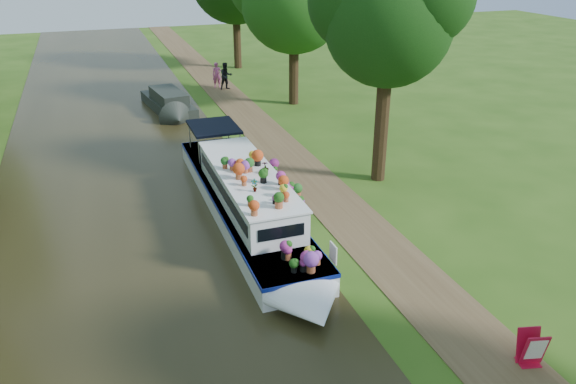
{
  "coord_description": "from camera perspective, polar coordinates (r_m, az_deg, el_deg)",
  "views": [
    {
      "loc": [
        -6.78,
        -15.77,
        9.02
      ],
      "look_at": [
        -1.08,
        0.29,
        1.3
      ],
      "focal_mm": 35.0,
      "sensor_mm": 36.0,
      "label": 1
    }
  ],
  "objects": [
    {
      "name": "towpath",
      "position": [
        19.83,
        6.5,
        -2.79
      ],
      "size": [
        2.2,
        100.0,
        0.03
      ],
      "primitive_type": "cube",
      "color": "brown",
      "rests_on": "ground"
    },
    {
      "name": "ground",
      "position": [
        19.39,
        3.3,
        -3.39
      ],
      "size": [
        100.0,
        100.0,
        0.0
      ],
      "primitive_type": "plane",
      "color": "#2C5014",
      "rests_on": "ground"
    },
    {
      "name": "pedestrian_dark",
      "position": [
        37.25,
        -6.31,
        11.63
      ],
      "size": [
        0.92,
        0.77,
        1.73
      ],
      "primitive_type": "imported",
      "rotation": [
        0.0,
        0.0,
        0.14
      ],
      "color": "black",
      "rests_on": "towpath"
    },
    {
      "name": "tree_near_overhang",
      "position": [
        21.73,
        10.17,
        17.63
      ],
      "size": [
        5.52,
        5.28,
        8.99
      ],
      "color": "black",
      "rests_on": "ground"
    },
    {
      "name": "second_boat",
      "position": [
        32.95,
        -11.99,
        8.84
      ],
      "size": [
        2.54,
        6.42,
        1.2
      ],
      "rotation": [
        0.0,
        0.0,
        0.14
      ],
      "color": "#222722",
      "rests_on": "canal_water"
    },
    {
      "name": "pedestrian_pink",
      "position": [
        37.87,
        -7.24,
        11.71
      ],
      "size": [
        0.64,
        0.47,
        1.63
      ],
      "primitive_type": "imported",
      "rotation": [
        0.0,
        0.0,
        -0.15
      ],
      "color": "#D7589B",
      "rests_on": "towpath"
    },
    {
      "name": "canal_water",
      "position": [
        18.18,
        -14.55,
        -6.21
      ],
      "size": [
        10.0,
        100.0,
        0.02
      ],
      "primitive_type": "cube",
      "color": "black",
      "rests_on": "ground"
    },
    {
      "name": "plant_boat",
      "position": [
        19.22,
        -4.03,
        -0.84
      ],
      "size": [
        2.29,
        13.52,
        2.28
      ],
      "color": "white",
      "rests_on": "canal_water"
    },
    {
      "name": "verge_plant",
      "position": [
        23.39,
        -2.76,
        2.23
      ],
      "size": [
        0.46,
        0.43,
        0.43
      ],
      "primitive_type": "imported",
      "rotation": [
        0.0,
        0.0,
        -0.28
      ],
      "color": "#205D1B",
      "rests_on": "ground"
    },
    {
      "name": "sandwich_board",
      "position": [
        14.47,
        23.49,
        -14.46
      ],
      "size": [
        0.58,
        0.56,
        0.88
      ],
      "rotation": [
        0.0,
        0.0,
        -0.25
      ],
      "color": "#BB0D2D",
      "rests_on": "towpath"
    }
  ]
}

